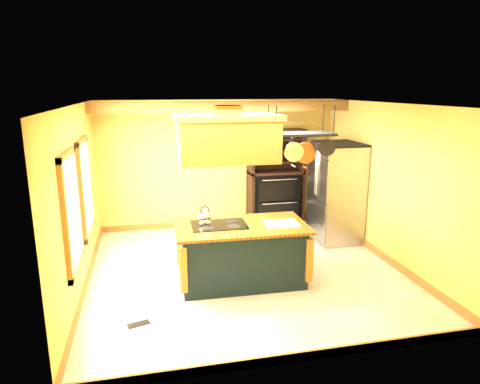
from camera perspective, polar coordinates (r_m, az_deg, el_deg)
name	(u,v)px	position (r m, az deg, el deg)	size (l,w,h in m)	color
floor	(245,270)	(7.19, 0.67, -10.40)	(5.00, 5.00, 0.00)	beige
ceiling	(245,104)	(6.56, 0.73, 11.63)	(5.00, 5.00, 0.00)	white
wall_back	(219,164)	(9.15, -2.88, 3.73)	(5.00, 0.02, 2.70)	#BC9544
wall_front	(301,248)	(4.46, 8.11, -7.35)	(5.00, 0.02, 2.70)	#BC9544
wall_left	(78,200)	(6.66, -20.75, -1.01)	(0.02, 5.00, 2.70)	#BC9544
wall_right	(388,184)	(7.70, 19.13, 1.06)	(0.02, 5.00, 2.70)	#BC9544
ceiling_beam	(225,107)	(8.23, -2.03, 11.30)	(5.00, 0.15, 0.20)	olive
window_near	(72,212)	(5.87, -21.50, -2.47)	(0.06, 1.06, 1.56)	olive
window_far	(86,187)	(7.22, -19.88, 0.58)	(0.06, 1.06, 1.56)	olive
kitchen_island	(241,253)	(6.64, 0.14, -8.12)	(2.02, 1.16, 1.11)	black
range_hood	(228,137)	(6.16, -1.66, 7.33)	(1.49, 0.84, 0.80)	#AD6D2B
pot_rack	(300,140)	(6.47, 8.05, 6.87)	(1.03, 0.49, 0.89)	black
refrigerator	(336,194)	(8.53, 12.67, -0.30)	(0.82, 0.96, 1.89)	#989BA0
hutch	(275,188)	(9.31, 4.69, 0.58)	(1.18, 0.54, 2.09)	black
floor_register	(138,324)	(5.86, -13.39, -16.75)	(0.28, 0.12, 0.01)	black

